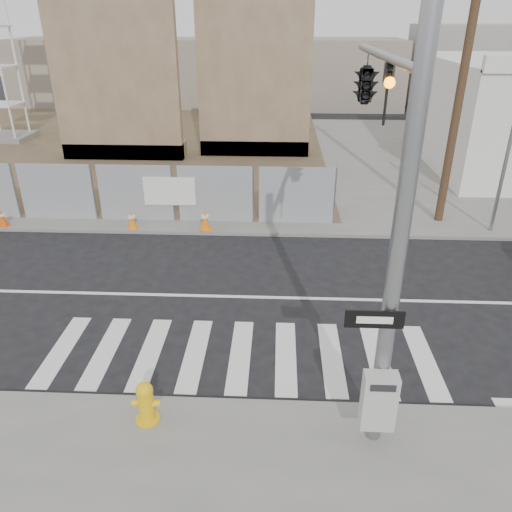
{
  "coord_description": "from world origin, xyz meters",
  "views": [
    {
      "loc": [
        0.76,
        -11.36,
        6.77
      ],
      "look_at": [
        0.25,
        -0.38,
        1.4
      ],
      "focal_mm": 35.0,
      "sensor_mm": 36.0,
      "label": 1
    }
  ],
  "objects_px": {
    "fire_hydrant": "(146,402)",
    "traffic_cone_b": "(2,218)",
    "traffic_cone_c": "(132,220)",
    "traffic_cone_d": "(205,220)",
    "signal_pole": "(374,133)"
  },
  "relations": [
    {
      "from": "fire_hydrant",
      "to": "traffic_cone_b",
      "type": "distance_m",
      "value": 11.41
    },
    {
      "from": "traffic_cone_c",
      "to": "traffic_cone_d",
      "type": "xyz_separation_m",
      "value": [
        2.51,
        0.0,
        0.04
      ]
    },
    {
      "from": "fire_hydrant",
      "to": "traffic_cone_c",
      "type": "relative_size",
      "value": 1.29
    },
    {
      "from": "signal_pole",
      "to": "traffic_cone_d",
      "type": "xyz_separation_m",
      "value": [
        -4.19,
        6.27,
        -4.3
      ]
    },
    {
      "from": "fire_hydrant",
      "to": "signal_pole",
      "type": "bearing_deg",
      "value": 19.39
    },
    {
      "from": "traffic_cone_c",
      "to": "traffic_cone_d",
      "type": "bearing_deg",
      "value": 0.0
    },
    {
      "from": "signal_pole",
      "to": "traffic_cone_b",
      "type": "distance_m",
      "value": 13.57
    },
    {
      "from": "traffic_cone_b",
      "to": "traffic_cone_d",
      "type": "height_order",
      "value": "traffic_cone_d"
    },
    {
      "from": "fire_hydrant",
      "to": "traffic_cone_d",
      "type": "bearing_deg",
      "value": 77.78
    },
    {
      "from": "traffic_cone_c",
      "to": "traffic_cone_b",
      "type": "bearing_deg",
      "value": 180.0
    },
    {
      "from": "signal_pole",
      "to": "fire_hydrant",
      "type": "distance_m",
      "value": 6.39
    },
    {
      "from": "traffic_cone_d",
      "to": "signal_pole",
      "type": "bearing_deg",
      "value": -56.24
    },
    {
      "from": "signal_pole",
      "to": "traffic_cone_d",
      "type": "relative_size",
      "value": 9.48
    },
    {
      "from": "fire_hydrant",
      "to": "traffic_cone_b",
      "type": "relative_size",
      "value": 1.34
    },
    {
      "from": "fire_hydrant",
      "to": "traffic_cone_d",
      "type": "xyz_separation_m",
      "value": [
        -0.17,
        8.85,
        -0.05
      ]
    }
  ]
}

